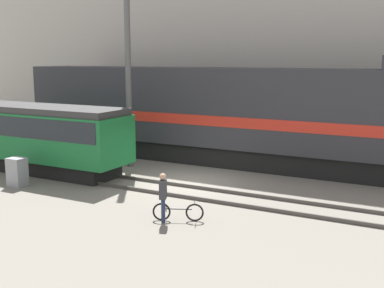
% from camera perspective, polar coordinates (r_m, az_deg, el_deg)
% --- Properties ---
extents(ground_plane, '(120.00, 120.00, 0.00)m').
position_cam_1_polar(ground_plane, '(20.81, -0.73, -4.61)').
color(ground_plane, slate).
extents(track_near, '(60.00, 1.51, 0.14)m').
position_cam_1_polar(track_near, '(19.64, -2.65, -5.31)').
color(track_near, '#47423D').
rests_on(track_near, ground).
extents(track_far, '(60.00, 1.51, 0.14)m').
position_cam_1_polar(track_far, '(24.69, 4.23, -2.11)').
color(track_far, '#47423D').
rests_on(track_far, ground).
extents(building_backdrop, '(47.78, 6.00, 14.64)m').
position_cam_1_polar(building_backdrop, '(30.66, 9.79, 13.78)').
color(building_backdrop, '#B7B2A8').
rests_on(building_backdrop, ground).
extents(freight_locomotive, '(21.98, 3.04, 5.42)m').
position_cam_1_polar(freight_locomotive, '(24.52, 3.04, 3.63)').
color(freight_locomotive, black).
rests_on(freight_locomotive, ground).
extents(streetcar, '(9.80, 2.54, 3.13)m').
position_cam_1_polar(streetcar, '(23.84, -18.19, 1.17)').
color(streetcar, black).
rests_on(streetcar, ground).
extents(bicycle, '(1.58, 0.80, 0.67)m').
position_cam_1_polar(bicycle, '(15.99, -1.66, -8.06)').
color(bicycle, black).
rests_on(bicycle, ground).
extents(person, '(0.35, 0.42, 1.64)m').
position_cam_1_polar(person, '(15.72, -3.46, -5.79)').
color(person, '#232D4C').
rests_on(person, ground).
extents(utility_pole_left, '(0.28, 0.28, 9.30)m').
position_cam_1_polar(utility_pole_left, '(23.56, -7.57, 8.48)').
color(utility_pole_left, '#595959').
rests_on(utility_pole_left, ground).
extents(signal_box, '(0.70, 0.60, 1.20)m').
position_cam_1_polar(signal_box, '(21.47, -20.01, -3.13)').
color(signal_box, gray).
rests_on(signal_box, ground).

